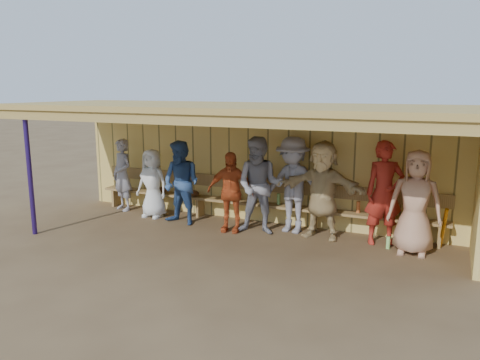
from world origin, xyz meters
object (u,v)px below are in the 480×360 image
at_px(player_c, 181,183).
at_px(player_extra, 260,186).
at_px(player_e, 293,185).
at_px(player_g, 384,193).
at_px(bench, 255,198).
at_px(player_f, 322,190).
at_px(player_b, 152,183).
at_px(player_a, 122,175).
at_px(player_d, 230,192).
at_px(player_h, 415,203).

relative_size(player_c, player_extra, 0.92).
distance_m(player_e, player_g, 1.72).
xyz_separation_m(player_c, bench, (1.35, 0.73, -0.34)).
bearing_deg(bench, player_f, -15.68).
height_order(player_e, player_extra, player_extra).
xyz_separation_m(player_b, player_extra, (2.58, -0.14, 0.19)).
bearing_deg(player_e, player_a, -173.22).
xyz_separation_m(player_c, player_extra, (1.71, 0.07, 0.08)).
relative_size(player_b, bench, 0.20).
distance_m(player_g, bench, 2.68).
height_order(player_a, player_c, player_c).
distance_m(player_d, player_f, 1.78).
xyz_separation_m(player_g, bench, (-2.63, 0.31, -0.42)).
relative_size(player_d, bench, 0.21).
distance_m(player_a, player_h, 6.38).
xyz_separation_m(player_a, bench, (3.18, 0.31, -0.30)).
bearing_deg(bench, player_g, -6.61).
height_order(player_b, player_h, player_h).
bearing_deg(player_e, player_b, -169.26).
bearing_deg(player_d, player_g, -0.97).
bearing_deg(player_d, player_b, 163.12).
bearing_deg(player_f, player_g, 11.08).
bearing_deg(player_extra, bench, 109.40).
xyz_separation_m(player_c, player_h, (4.53, 0.10, 0.03)).
bearing_deg(bench, player_b, -166.72).
bearing_deg(player_g, player_d, 164.42).
xyz_separation_m(player_b, player_g, (4.84, 0.22, 0.19)).
bearing_deg(player_a, player_f, 19.82).
xyz_separation_m(player_h, bench, (-3.18, 0.63, -0.37)).
xyz_separation_m(player_d, player_h, (3.40, 0.13, 0.10)).
height_order(player_c, player_extra, player_extra).
height_order(player_a, player_f, player_f).
xyz_separation_m(player_d, player_g, (2.85, 0.46, 0.15)).
relative_size(player_b, player_c, 0.86).
height_order(player_f, bench, player_f).
relative_size(player_e, bench, 0.25).
xyz_separation_m(player_d, player_e, (1.13, 0.46, 0.15)).
relative_size(player_g, player_h, 1.05).
height_order(player_a, player_e, player_e).
xyz_separation_m(player_e, player_extra, (-0.55, -0.35, 0.00)).
height_order(player_c, player_e, player_e).
distance_m(player_d, player_extra, 0.61).
bearing_deg(player_a, player_extra, 15.63).
height_order(player_f, player_g, player_g).
xyz_separation_m(player_b, player_e, (3.13, 0.22, 0.19)).
height_order(player_b, player_d, player_d).
height_order(player_e, player_g, player_g).
relative_size(player_a, player_b, 1.10).
relative_size(player_b, player_f, 0.81).
relative_size(player_b, player_d, 0.95).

